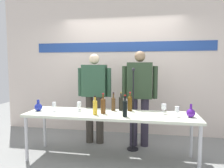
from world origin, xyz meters
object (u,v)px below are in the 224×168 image
at_px(display_table, 110,117).
at_px(wine_glass_right_1, 163,106).
at_px(wine_glass_left_1, 54,105).
at_px(wine_bottle_4, 113,103).
at_px(presenter_left, 94,92).
at_px(wine_glass_right_0, 177,110).
at_px(wine_bottle_2, 130,103).
at_px(presenter_right, 140,92).
at_px(wine_glass_right_2, 164,107).
at_px(decanter_blue_left, 38,107).
at_px(wine_bottle_0, 103,105).
at_px(decanter_blue_right, 191,113).
at_px(wine_glass_left_0, 79,106).
at_px(wine_glass_left_2, 79,104).
at_px(microphone_stand, 133,123).
at_px(wine_bottle_5, 125,107).
at_px(wine_bottle_1, 121,103).
at_px(wine_bottle_3, 95,106).

bearing_deg(display_table, wine_glass_right_1, 17.86).
bearing_deg(wine_glass_left_1, wine_bottle_4, 14.02).
relative_size(presenter_left, wine_glass_right_0, 11.05).
relative_size(presenter_left, wine_bottle_2, 5.44).
relative_size(presenter_right, wine_bottle_2, 5.59).
xyz_separation_m(wine_glass_left_1, wine_glass_right_2, (1.74, 0.12, 0.01)).
height_order(decanter_blue_left, wine_bottle_0, wine_bottle_0).
bearing_deg(wine_bottle_2, wine_glass_right_2, -14.02).
relative_size(decanter_blue_right, wine_glass_left_0, 1.43).
bearing_deg(wine_glass_left_2, microphone_stand, 15.05).
height_order(presenter_right, wine_glass_right_0, presenter_right).
bearing_deg(wine_bottle_5, presenter_left, 129.47).
xyz_separation_m(wine_bottle_1, wine_glass_left_1, (-1.06, -0.25, -0.02)).
bearing_deg(wine_bottle_0, presenter_right, 51.40).
relative_size(wine_glass_right_1, microphone_stand, 0.09).
height_order(decanter_blue_right, wine_bottle_1, wine_bottle_1).
relative_size(display_table, wine_glass_right_2, 17.02).
bearing_deg(presenter_right, decanter_blue_left, -157.36).
distance_m(decanter_blue_left, wine_bottle_0, 1.08).
distance_m(presenter_right, wine_glass_right_2, 0.68).
height_order(display_table, wine_bottle_4, wine_bottle_4).
relative_size(presenter_right, wine_bottle_3, 6.03).
bearing_deg(wine_glass_left_2, presenter_right, 24.28).
height_order(wine_glass_right_1, wine_glass_right_2, wine_glass_right_2).
bearing_deg(wine_glass_left_1, display_table, 1.38).
xyz_separation_m(wine_bottle_2, wine_bottle_5, (-0.03, -0.41, 0.00)).
height_order(wine_bottle_2, wine_glass_left_0, wine_bottle_2).
bearing_deg(wine_bottle_5, wine_bottle_0, 157.00).
relative_size(wine_bottle_0, wine_bottle_2, 1.02).
distance_m(wine_bottle_1, wine_glass_right_2, 0.69).
height_order(presenter_left, wine_bottle_4, presenter_left).
height_order(display_table, wine_bottle_1, wine_bottle_1).
bearing_deg(decanter_blue_right, presenter_left, 157.27).
bearing_deg(wine_bottle_0, wine_glass_left_2, 154.88).
height_order(wine_bottle_0, wine_glass_right_2, wine_bottle_0).
height_order(wine_bottle_4, wine_bottle_5, wine_bottle_5).
xyz_separation_m(display_table, decanter_blue_left, (-1.19, -0.04, 0.12)).
distance_m(decanter_blue_right, wine_glass_right_2, 0.39).
height_order(decanter_blue_left, wine_glass_right_0, decanter_blue_left).
height_order(wine_bottle_4, wine_glass_right_2, wine_bottle_4).
bearing_deg(wine_glass_right_2, presenter_right, 126.82).
distance_m(presenter_right, wine_bottle_2, 0.44).
distance_m(wine_glass_left_0, wine_glass_right_0, 1.52).
relative_size(wine_glass_right_0, wine_glass_right_1, 1.17).
bearing_deg(presenter_right, wine_bottle_4, -134.22).
bearing_deg(decanter_blue_left, wine_glass_left_1, 3.97).
relative_size(display_table, wine_bottle_4, 8.79).
height_order(presenter_left, wine_bottle_2, presenter_left).
height_order(wine_bottle_4, microphone_stand, microphone_stand).
xyz_separation_m(wine_glass_left_0, wine_glass_right_0, (1.52, -0.11, 0.01)).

